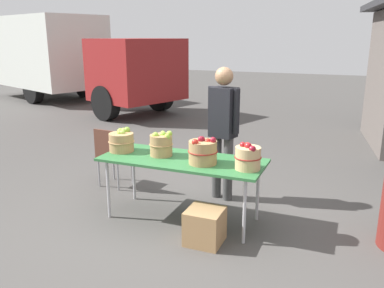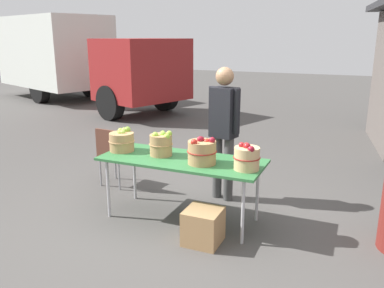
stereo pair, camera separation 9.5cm
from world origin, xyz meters
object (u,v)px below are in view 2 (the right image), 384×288
object	(u,v)px
apple_basket_green_0	(122,141)
box_truck	(71,56)
vendor_adult	(224,124)
apple_basket_red_1	(247,157)
apple_basket_red_0	(202,152)
market_table	(182,162)
produce_crate	(203,226)
apple_basket_green_1	(161,144)
folding_chair	(113,152)

from	to	relation	value
apple_basket_green_0	box_truck	world-z (taller)	box_truck
vendor_adult	box_truck	world-z (taller)	box_truck
apple_basket_red_1	box_truck	size ratio (longest dim) A/B	0.04
apple_basket_red_0	apple_basket_red_1	world-z (taller)	apple_basket_red_0
market_table	produce_crate	size ratio (longest dim) A/B	5.11
apple_basket_green_0	apple_basket_red_0	bearing A→B (deg)	-4.83
apple_basket_green_1	vendor_adult	bearing A→B (deg)	55.37
market_table	produce_crate	xyz separation A→B (m)	(0.45, -0.44, -0.52)
apple_basket_green_0	produce_crate	world-z (taller)	apple_basket_green_0
apple_basket_red_0	box_truck	size ratio (longest dim) A/B	0.04
vendor_adult	box_truck	distance (m)	9.35
apple_basket_green_0	folding_chair	distance (m)	0.88
apple_basket_red_0	vendor_adult	distance (m)	0.87
apple_basket_red_0	market_table	bearing A→B (deg)	164.22
apple_basket_red_1	folding_chair	bearing A→B (deg)	162.47
apple_basket_green_1	produce_crate	distance (m)	1.11
market_table	folding_chair	size ratio (longest dim) A/B	2.21
box_truck	folding_chair	bearing A→B (deg)	-26.28
apple_basket_red_0	folding_chair	xyz separation A→B (m)	(-1.64, 0.68, -0.38)
apple_basket_green_1	folding_chair	size ratio (longest dim) A/B	0.35
produce_crate	vendor_adult	bearing A→B (deg)	99.63
vendor_adult	apple_basket_green_0	bearing A→B (deg)	50.45
apple_basket_red_1	folding_chair	world-z (taller)	apple_basket_red_1
apple_basket_green_0	apple_basket_red_0	xyz separation A→B (m)	(1.10, -0.09, 0.01)
vendor_adult	apple_basket_red_1	bearing A→B (deg)	137.13
apple_basket_green_0	apple_basket_green_1	bearing A→B (deg)	1.63
folding_chair	apple_basket_red_0	bearing A→B (deg)	162.51
market_table	apple_basket_red_1	size ratio (longest dim) A/B	6.48
apple_basket_red_0	vendor_adult	bearing A→B (deg)	92.91
apple_basket_red_1	folding_chair	distance (m)	2.29
apple_basket_green_0	apple_basket_red_0	world-z (taller)	apple_basket_red_0
apple_basket_red_1	vendor_adult	world-z (taller)	vendor_adult
box_truck	folding_chair	xyz separation A→B (m)	(5.66, -6.07, -0.98)
apple_basket_red_0	folding_chair	distance (m)	1.82
apple_basket_green_1	box_truck	world-z (taller)	box_truck
market_table	apple_basket_red_0	distance (m)	0.35
market_table	apple_basket_green_1	xyz separation A→B (m)	(-0.28, 0.03, 0.18)
apple_basket_green_1	apple_basket_red_1	xyz separation A→B (m)	(1.07, -0.11, -0.00)
market_table	vendor_adult	world-z (taller)	vendor_adult
market_table	apple_basket_red_1	world-z (taller)	apple_basket_red_1
apple_basket_green_0	apple_basket_red_1	bearing A→B (deg)	-3.30
apple_basket_green_0	apple_basket_green_1	xyz separation A→B (m)	(0.53, 0.02, 0.01)
box_truck	produce_crate	distance (m)	10.39
vendor_adult	folding_chair	world-z (taller)	vendor_adult
apple_basket_red_0	produce_crate	world-z (taller)	apple_basket_red_0
apple_basket_green_0	vendor_adult	distance (m)	1.31
box_truck	produce_crate	size ratio (longest dim) A/B	21.41
apple_basket_red_1	box_truck	bearing A→B (deg)	139.18
apple_basket_green_1	apple_basket_red_0	distance (m)	0.57
apple_basket_green_0	box_truck	size ratio (longest dim) A/B	0.04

